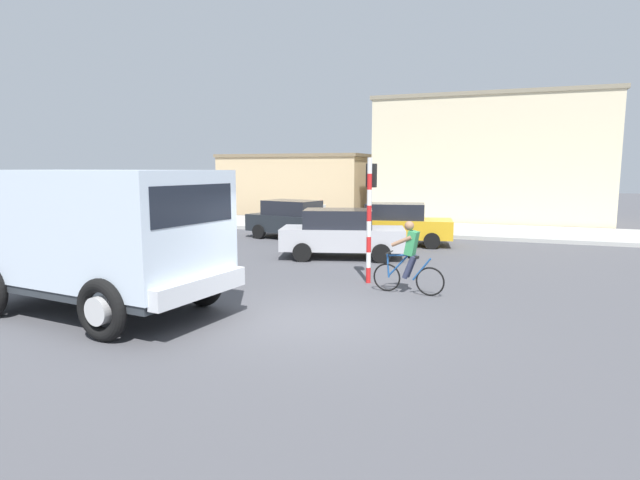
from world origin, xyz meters
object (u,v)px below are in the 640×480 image
Objects in this scene: car_red_near at (294,219)px; car_white_mid at (341,233)px; truck_foreground at (96,231)px; cyclist at (409,257)px; traffic_light_pole at (370,203)px; car_far_side at (397,224)px; pedestrian_near_kerb at (321,218)px.

car_white_mid is (3.30, -3.75, 0.00)m from car_red_near.
truck_foreground is 3.29× the size of cyclist.
car_red_near is (-5.11, 7.01, -1.25)m from traffic_light_pole.
truck_foreground is at bearing -134.29° from traffic_light_pole.
car_far_side is at bearing -2.99° from car_red_near.
cyclist is 1.06× the size of pedestrian_near_kerb.
truck_foreground is at bearing -146.70° from cyclist.
car_red_near is at bearing 177.01° from car_far_side.
truck_foreground is 6.44m from traffic_light_pole.
pedestrian_near_kerb is at bearing 117.91° from car_white_mid.
car_white_mid is 1.02× the size of car_far_side.
traffic_light_pole reaches higher than car_far_side.
traffic_light_pole is at bearing -61.61° from pedestrian_near_kerb.
traffic_light_pole is 3.94m from car_white_mid.
car_far_side is (4.43, -0.23, 0.00)m from car_red_near.
car_far_side is 3.56m from pedestrian_near_kerb.
pedestrian_near_kerb is (-2.32, 4.38, 0.03)m from car_white_mid.
cyclist reaches higher than pedestrian_near_kerb.
car_far_side is at bearing 95.76° from traffic_light_pole.
pedestrian_near_kerb reaches higher than car_red_near.
car_red_near is 2.64× the size of pedestrian_near_kerb.
truck_foreground is 1.34× the size of car_far_side.
car_far_side is at bearing -14.06° from pedestrian_near_kerb.
car_red_near is (-0.62, 11.61, -0.85)m from truck_foreground.
car_white_mid is (-3.00, 4.14, -0.05)m from cyclist.
cyclist is 0.40× the size of car_red_near.
car_red_near is at bearing 126.08° from traffic_light_pole.
car_red_near is 1.17m from pedestrian_near_kerb.
cyclist is 0.40× the size of car_white_mid.
car_white_mid is at bearing -62.09° from pedestrian_near_kerb.
cyclist is 10.09m from car_red_near.
car_white_mid is at bearing 125.93° from cyclist.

